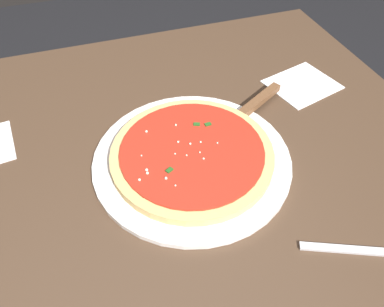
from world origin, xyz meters
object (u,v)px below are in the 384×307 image
at_px(serving_plate, 192,159).
at_px(pizza_server, 248,110).
at_px(fork, 372,251).
at_px(pizza, 192,154).
at_px(napkin_loose_left, 302,84).

bearing_deg(serving_plate, pizza_server, 29.25).
bearing_deg(fork, pizza_server, 97.87).
distance_m(pizza_server, fork, 0.34).
distance_m(serving_plate, pizza_server, 0.17).
relative_size(serving_plate, pizza_server, 1.66).
bearing_deg(pizza, serving_plate, -10.46).
distance_m(serving_plate, fork, 0.32).
height_order(pizza, fork, pizza).
bearing_deg(pizza_server, napkin_loose_left, 19.68).
xyz_separation_m(serving_plate, fork, (0.19, -0.26, -0.00)).
bearing_deg(pizza_server, fork, -82.13).
distance_m(serving_plate, pizza, 0.01).
height_order(serving_plate, fork, serving_plate).
relative_size(napkin_loose_left, fork, 0.80).
height_order(serving_plate, pizza, pizza).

